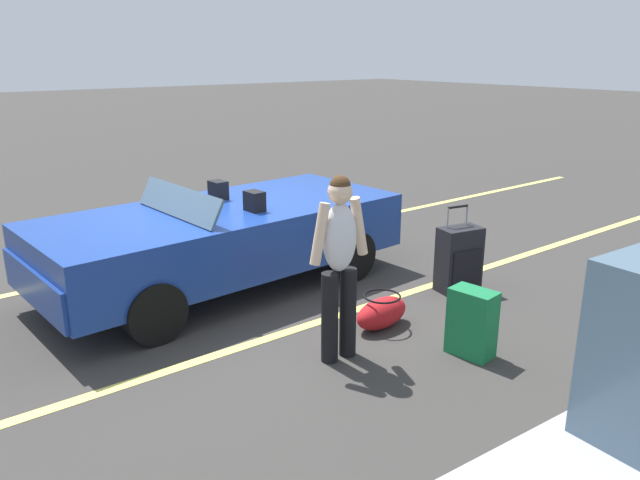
{
  "coord_description": "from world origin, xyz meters",
  "views": [
    {
      "loc": [
        3.23,
        6.0,
        2.62
      ],
      "look_at": [
        -0.5,
        1.17,
        0.75
      ],
      "focal_mm": 34.67,
      "sensor_mm": 36.0,
      "label": 1
    }
  ],
  "objects_px": {
    "suitcase_medium_bright": "(472,323)",
    "traveler_person": "(339,259)",
    "convertible_car": "(206,241)",
    "suitcase_large_black": "(459,259)",
    "duffel_bag": "(382,312)"
  },
  "relations": [
    {
      "from": "convertible_car",
      "to": "suitcase_large_black",
      "type": "xyz_separation_m",
      "value": [
        -2.26,
        1.73,
        -0.22
      ]
    },
    {
      "from": "suitcase_medium_bright",
      "to": "traveler_person",
      "type": "relative_size",
      "value": 0.38
    },
    {
      "from": "suitcase_large_black",
      "to": "traveler_person",
      "type": "bearing_deg",
      "value": -67.05
    },
    {
      "from": "suitcase_large_black",
      "to": "duffel_bag",
      "type": "bearing_deg",
      "value": -70.3
    },
    {
      "from": "convertible_car",
      "to": "traveler_person",
      "type": "xyz_separation_m",
      "value": [
        -0.15,
        2.16,
        0.34
      ]
    },
    {
      "from": "duffel_bag",
      "to": "convertible_car",
      "type": "bearing_deg",
      "value": -65.38
    },
    {
      "from": "suitcase_medium_bright",
      "to": "duffel_bag",
      "type": "relative_size",
      "value": 0.93
    },
    {
      "from": "convertible_car",
      "to": "suitcase_medium_bright",
      "type": "bearing_deg",
      "value": 108.28
    },
    {
      "from": "suitcase_large_black",
      "to": "duffel_bag",
      "type": "distance_m",
      "value": 1.4
    },
    {
      "from": "suitcase_medium_bright",
      "to": "duffel_bag",
      "type": "distance_m",
      "value": 0.95
    },
    {
      "from": "suitcase_large_black",
      "to": "suitcase_medium_bright",
      "type": "relative_size",
      "value": 1.58
    },
    {
      "from": "duffel_bag",
      "to": "traveler_person",
      "type": "relative_size",
      "value": 0.4
    },
    {
      "from": "suitcase_medium_bright",
      "to": "duffel_bag",
      "type": "height_order",
      "value": "suitcase_medium_bright"
    },
    {
      "from": "suitcase_medium_bright",
      "to": "traveler_person",
      "type": "distance_m",
      "value": 1.34
    },
    {
      "from": "suitcase_medium_bright",
      "to": "traveler_person",
      "type": "xyz_separation_m",
      "value": [
        0.98,
        -0.68,
        0.62
      ]
    }
  ]
}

